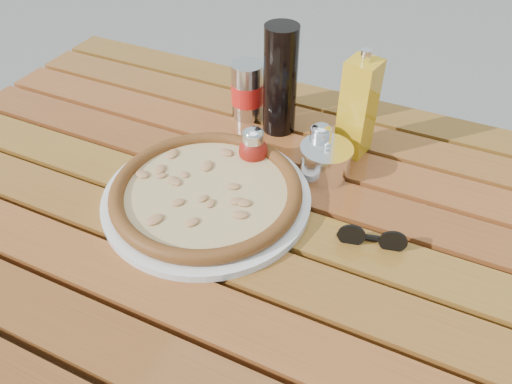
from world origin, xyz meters
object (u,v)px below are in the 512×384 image
at_px(pepper_shaker, 253,148).
at_px(olive_oil_cruet, 358,108).
at_px(table, 251,243).
at_px(soda_can, 247,91).
at_px(pizza, 206,191).
at_px(oregano_shaker, 320,144).
at_px(plate, 207,198).
at_px(dark_bottle, 280,81).
at_px(parmesan_tin, 326,160).
at_px(sunglasses, 372,238).

distance_m(pepper_shaker, olive_oil_cruet, 0.21).
bearing_deg(table, pepper_shaker, 113.88).
bearing_deg(soda_can, pepper_shaker, -60.42).
distance_m(pizza, oregano_shaker, 0.24).
relative_size(table, pepper_shaker, 17.07).
distance_m(plate, soda_can, 0.29).
height_order(oregano_shaker, olive_oil_cruet, olive_oil_cruet).
bearing_deg(table, dark_bottle, 102.92).
xyz_separation_m(plate, parmesan_tin, (0.16, 0.16, 0.02)).
bearing_deg(pepper_shaker, sunglasses, -22.76).
xyz_separation_m(pepper_shaker, soda_can, (-0.08, 0.15, 0.02)).
xyz_separation_m(table, olive_oil_cruet, (0.10, 0.24, 0.17)).
height_order(table, parmesan_tin, parmesan_tin).
bearing_deg(oregano_shaker, olive_oil_cruet, 50.85).
relative_size(table, dark_bottle, 6.36).
xyz_separation_m(table, parmesan_tin, (0.08, 0.15, 0.11)).
distance_m(plate, pizza, 0.02).
height_order(oregano_shaker, sunglasses, oregano_shaker).
height_order(table, pepper_shaker, pepper_shaker).
distance_m(pizza, parmesan_tin, 0.22).
relative_size(pepper_shaker, oregano_shaker, 1.00).
bearing_deg(plate, oregano_shaker, 54.75).
relative_size(plate, soda_can, 3.00).
height_order(pepper_shaker, dark_bottle, dark_bottle).
bearing_deg(soda_can, table, -62.91).
xyz_separation_m(oregano_shaker, soda_can, (-0.19, 0.08, 0.02)).
bearing_deg(oregano_shaker, table, -106.21).
height_order(table, plate, plate).
xyz_separation_m(pizza, pepper_shaker, (0.03, 0.13, 0.02)).
height_order(dark_bottle, sunglasses, dark_bottle).
bearing_deg(dark_bottle, olive_oil_cruet, -3.15).
xyz_separation_m(pepper_shaker, dark_bottle, (-0.00, 0.13, 0.07)).
height_order(plate, pepper_shaker, pepper_shaker).
bearing_deg(dark_bottle, plate, -95.23).
height_order(olive_oil_cruet, sunglasses, olive_oil_cruet).
xyz_separation_m(pizza, sunglasses, (0.29, 0.02, -0.01)).
bearing_deg(table, sunglasses, 3.67).
bearing_deg(plate, pepper_shaker, 77.62).
relative_size(plate, pepper_shaker, 4.39).
height_order(pizza, oregano_shaker, oregano_shaker).
distance_m(soda_can, parmesan_tin, 0.25).
xyz_separation_m(oregano_shaker, dark_bottle, (-0.11, 0.07, 0.07)).
distance_m(oregano_shaker, sunglasses, 0.23).
xyz_separation_m(pizza, oregano_shaker, (0.14, 0.19, 0.02)).
relative_size(plate, oregano_shaker, 4.39).
bearing_deg(dark_bottle, sunglasses, -42.45).
distance_m(olive_oil_cruet, sunglasses, 0.27).
relative_size(pepper_shaker, dark_bottle, 0.37).
bearing_deg(pizza, soda_can, 101.49).
bearing_deg(table, soda_can, 117.09).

